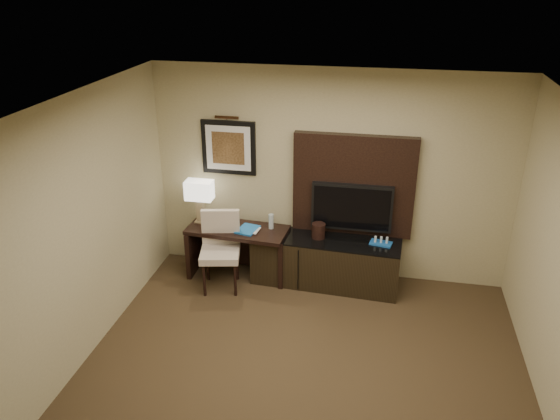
% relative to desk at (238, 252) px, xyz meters
% --- Properties ---
extents(floor, '(4.50, 5.00, 0.01)m').
position_rel_desk_xyz_m(floor, '(1.13, -2.15, -0.35)').
color(floor, '#372819').
rests_on(floor, ground).
extents(ceiling, '(4.50, 5.00, 0.01)m').
position_rel_desk_xyz_m(ceiling, '(1.13, -2.15, 2.36)').
color(ceiling, silver).
rests_on(ceiling, wall_back).
extents(wall_back, '(4.50, 0.01, 2.70)m').
position_rel_desk_xyz_m(wall_back, '(1.13, 0.35, 1.01)').
color(wall_back, tan).
rests_on(wall_back, floor).
extents(wall_left, '(0.01, 5.00, 2.70)m').
position_rel_desk_xyz_m(wall_left, '(-1.12, -2.15, 1.01)').
color(wall_left, tan).
rests_on(wall_left, floor).
extents(desk, '(1.32, 0.64, 0.68)m').
position_rel_desk_xyz_m(desk, '(0.00, 0.00, 0.00)').
color(desk, black).
rests_on(desk, floor).
extents(credenza, '(1.88, 0.61, 0.64)m').
position_rel_desk_xyz_m(credenza, '(1.15, -0.00, -0.02)').
color(credenza, black).
rests_on(credenza, floor).
extents(tv_wall_panel, '(1.50, 0.12, 1.30)m').
position_rel_desk_xyz_m(tv_wall_panel, '(1.43, 0.29, 0.93)').
color(tv_wall_panel, black).
rests_on(tv_wall_panel, wall_back).
extents(tv, '(1.00, 0.08, 0.60)m').
position_rel_desk_xyz_m(tv, '(1.43, 0.19, 0.68)').
color(tv, black).
rests_on(tv, tv_wall_panel).
extents(artwork, '(0.70, 0.04, 0.70)m').
position_rel_desk_xyz_m(artwork, '(-0.17, 0.33, 1.31)').
color(artwork, black).
rests_on(artwork, wall_back).
extents(picture_light, '(0.04, 0.04, 0.30)m').
position_rel_desk_xyz_m(picture_light, '(-0.17, 0.29, 1.71)').
color(picture_light, '#3C2313').
rests_on(picture_light, wall_back).
extents(desk_chair, '(0.58, 0.64, 1.00)m').
position_rel_desk_xyz_m(desk_chair, '(-0.13, -0.35, 0.16)').
color(desk_chair, beige).
rests_on(desk_chair, floor).
extents(table_lamp, '(0.36, 0.26, 0.52)m').
position_rel_desk_xyz_m(table_lamp, '(-0.52, 0.10, 0.60)').
color(table_lamp, tan).
rests_on(table_lamp, desk).
extents(desk_phone, '(0.20, 0.18, 0.09)m').
position_rel_desk_xyz_m(desk_phone, '(-0.22, -0.04, 0.39)').
color(desk_phone, black).
rests_on(desk_phone, desk).
extents(blue_folder, '(0.29, 0.35, 0.02)m').
position_rel_desk_xyz_m(blue_folder, '(0.14, -0.03, 0.35)').
color(blue_folder, '#1B64B3').
rests_on(blue_folder, desk).
extents(book, '(0.15, 0.04, 0.20)m').
position_rel_desk_xyz_m(book, '(0.14, -0.03, 0.44)').
color(book, tan).
rests_on(book, desk).
extents(water_bottle, '(0.08, 0.08, 0.19)m').
position_rel_desk_xyz_m(water_bottle, '(0.43, 0.08, 0.44)').
color(water_bottle, '#B1C3C9').
rests_on(water_bottle, desk).
extents(ice_bucket, '(0.20, 0.20, 0.19)m').
position_rel_desk_xyz_m(ice_bucket, '(1.04, 0.03, 0.39)').
color(ice_bucket, black).
rests_on(ice_bucket, credenza).
extents(minibar_tray, '(0.29, 0.21, 0.10)m').
position_rel_desk_xyz_m(minibar_tray, '(1.82, 0.01, 0.34)').
color(minibar_tray, '#1956A6').
rests_on(minibar_tray, credenza).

